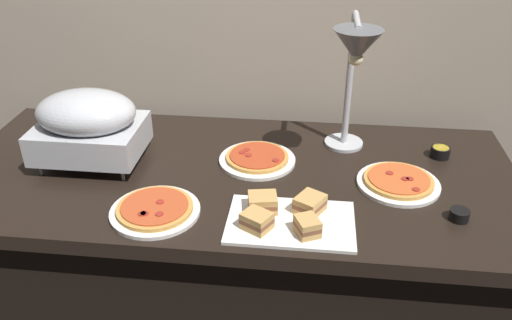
# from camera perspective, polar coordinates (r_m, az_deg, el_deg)

# --- Properties ---
(back_wall) EXTENTS (4.40, 0.04, 2.40)m
(back_wall) POSITION_cam_1_polar(r_m,az_deg,el_deg) (2.08, -0.56, 16.45)
(back_wall) COLOR tan
(back_wall) RESTS_ON ground_plane
(buffet_table) EXTENTS (1.90, 0.84, 0.76)m
(buffet_table) POSITION_cam_1_polar(r_m,az_deg,el_deg) (2.00, -2.21, -10.53)
(buffet_table) COLOR black
(buffet_table) RESTS_ON ground_plane
(chafing_dish) EXTENTS (0.35, 0.27, 0.26)m
(chafing_dish) POSITION_cam_1_polar(r_m,az_deg,el_deg) (1.86, -17.65, 3.74)
(chafing_dish) COLOR #B7BABF
(chafing_dish) RESTS_ON buffet_table
(heat_lamp) EXTENTS (0.15, 0.33, 0.49)m
(heat_lamp) POSITION_cam_1_polar(r_m,az_deg,el_deg) (1.69, 10.63, 10.71)
(heat_lamp) COLOR #B7BABF
(heat_lamp) RESTS_ON buffet_table
(pizza_plate_front) EXTENTS (0.26, 0.26, 0.03)m
(pizza_plate_front) POSITION_cam_1_polar(r_m,az_deg,el_deg) (1.83, 0.13, 0.16)
(pizza_plate_front) COLOR white
(pizza_plate_front) RESTS_ON buffet_table
(pizza_plate_center) EXTENTS (0.27, 0.27, 0.03)m
(pizza_plate_center) POSITION_cam_1_polar(r_m,az_deg,el_deg) (1.60, -10.84, -5.27)
(pizza_plate_center) COLOR white
(pizza_plate_center) RESTS_ON buffet_table
(pizza_plate_raised_stand) EXTENTS (0.27, 0.27, 0.03)m
(pizza_plate_raised_stand) POSITION_cam_1_polar(r_m,az_deg,el_deg) (1.76, 15.10, -2.30)
(pizza_plate_raised_stand) COLOR white
(pizza_plate_raised_stand) RESTS_ON buffet_table
(sandwich_platter) EXTENTS (0.37, 0.24, 0.06)m
(sandwich_platter) POSITION_cam_1_polar(r_m,az_deg,el_deg) (1.53, 3.32, -6.10)
(sandwich_platter) COLOR white
(sandwich_platter) RESTS_ON buffet_table
(sauce_cup_near) EXTENTS (0.07, 0.07, 0.04)m
(sauce_cup_near) POSITION_cam_1_polar(r_m,az_deg,el_deg) (1.97, 19.24, 0.85)
(sauce_cup_near) COLOR black
(sauce_cup_near) RESTS_ON buffet_table
(sauce_cup_far) EXTENTS (0.06, 0.06, 0.03)m
(sauce_cup_far) POSITION_cam_1_polar(r_m,az_deg,el_deg) (1.65, 21.07, -5.50)
(sauce_cup_far) COLOR black
(sauce_cup_far) RESTS_ON buffet_table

